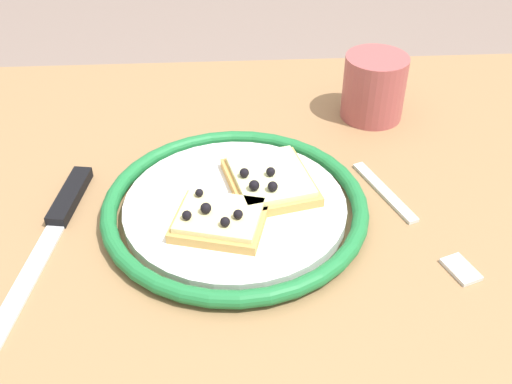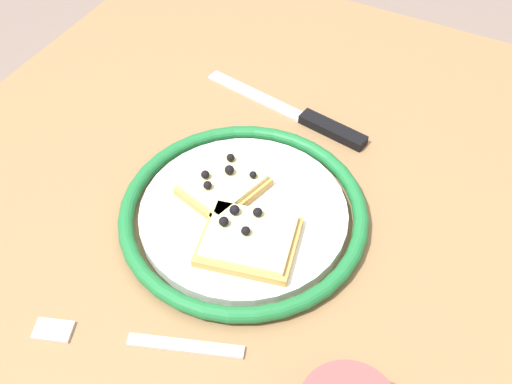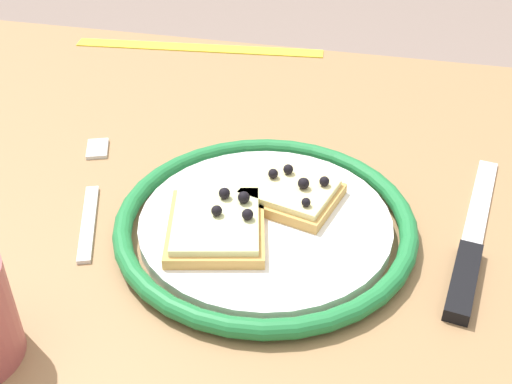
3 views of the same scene
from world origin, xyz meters
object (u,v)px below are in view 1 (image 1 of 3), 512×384
object	(u,v)px
cup	(374,87)
dining_table	(272,300)
pizza_slice_near	(219,219)
plate	(235,207)
knife	(59,217)
fork	(410,218)
pizza_slice_far	(271,180)

from	to	relation	value
cup	dining_table	bearing A→B (deg)	56.43
pizza_slice_near	cup	bearing A→B (deg)	-131.57
plate	cup	bearing A→B (deg)	-133.87
dining_table	pizza_slice_near	distance (m)	0.14
dining_table	cup	world-z (taller)	cup
plate	knife	xyz separation A→B (m)	(0.18, -0.00, -0.00)
cup	plate	bearing A→B (deg)	46.13
dining_table	plate	xyz separation A→B (m)	(0.04, -0.03, 0.11)
plate	knife	bearing A→B (deg)	-0.09
fork	dining_table	bearing A→B (deg)	2.94
knife	plate	bearing A→B (deg)	179.91
plate	pizza_slice_far	bearing A→B (deg)	-145.72
pizza_slice_far	pizza_slice_near	bearing A→B (deg)	47.72
fork	pizza_slice_far	bearing A→B (deg)	-18.22
knife	fork	bearing A→B (deg)	176.83
pizza_slice_near	plate	bearing A→B (deg)	-115.43
pizza_slice_near	knife	bearing A→B (deg)	-11.90
plate	pizza_slice_near	xyz separation A→B (m)	(0.02, 0.03, 0.01)
dining_table	pizza_slice_far	xyz separation A→B (m)	(-0.00, -0.05, 0.13)
cup	fork	bearing A→B (deg)	89.43
dining_table	pizza_slice_near	world-z (taller)	pizza_slice_near
pizza_slice_far	fork	bearing A→B (deg)	161.78
knife	pizza_slice_far	bearing A→B (deg)	-173.14
plate	knife	distance (m)	0.18
dining_table	fork	world-z (taller)	fork
plate	pizza_slice_far	size ratio (longest dim) A/B	2.39
knife	cup	bearing A→B (deg)	-152.45
knife	dining_table	bearing A→B (deg)	172.91
dining_table	fork	size ratio (longest dim) A/B	5.23
pizza_slice_near	cup	xyz separation A→B (m)	(-0.20, -0.22, 0.02)
plate	knife	world-z (taller)	plate
dining_table	pizza_slice_far	distance (m)	0.14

